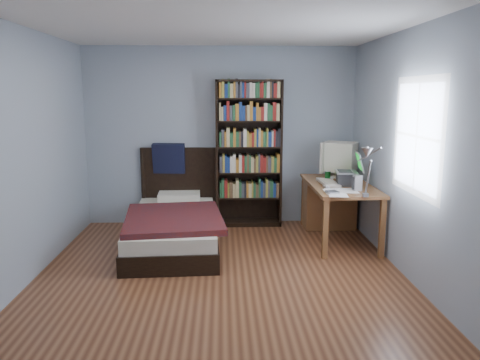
% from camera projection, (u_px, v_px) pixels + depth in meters
% --- Properties ---
extents(room, '(4.20, 4.24, 2.50)m').
position_uv_depth(room, '(223.00, 156.00, 4.57)').
color(room, '#552B19').
rests_on(room, ground).
extents(desk, '(0.75, 1.52, 0.73)m').
position_uv_depth(desk, '(331.00, 201.00, 6.37)').
color(desk, brown).
rests_on(desk, floor).
extents(crt_monitor, '(0.58, 0.53, 0.49)m').
position_uv_depth(crt_monitor, '(339.00, 157.00, 6.31)').
color(crt_monitor, beige).
rests_on(crt_monitor, desk).
extents(laptop, '(0.37, 0.37, 0.41)m').
position_uv_depth(laptop, '(348.00, 176.00, 5.81)').
color(laptop, '#2D2D30').
rests_on(laptop, desk).
extents(desk_lamp, '(0.23, 0.51, 0.60)m').
position_uv_depth(desk_lamp, '(367.00, 158.00, 4.72)').
color(desk_lamp, '#99999E').
rests_on(desk_lamp, desk).
extents(keyboard, '(0.21, 0.50, 0.05)m').
position_uv_depth(keyboard, '(328.00, 183.00, 5.89)').
color(keyboard, '#B3A895').
rests_on(keyboard, desk).
extents(speaker, '(0.10, 0.10, 0.18)m').
position_uv_depth(speaker, '(357.00, 183.00, 5.48)').
color(speaker, gray).
rests_on(speaker, desk).
extents(soda_can, '(0.07, 0.07, 0.13)m').
position_uv_depth(soda_can, '(328.00, 176.00, 6.07)').
color(soda_can, '#073511').
rests_on(soda_can, desk).
extents(mouse, '(0.06, 0.11, 0.04)m').
position_uv_depth(mouse, '(331.00, 178.00, 6.20)').
color(mouse, silver).
rests_on(mouse, desk).
extents(phone_silver, '(0.07, 0.12, 0.02)m').
position_uv_depth(phone_silver, '(326.00, 187.00, 5.64)').
color(phone_silver, '#B7B6BB').
rests_on(phone_silver, desk).
extents(phone_grey, '(0.06, 0.10, 0.02)m').
position_uv_depth(phone_grey, '(329.00, 192.00, 5.38)').
color(phone_grey, gray).
rests_on(phone_grey, desk).
extents(external_drive, '(0.15, 0.15, 0.03)m').
position_uv_depth(external_drive, '(332.00, 192.00, 5.32)').
color(external_drive, gray).
rests_on(external_drive, desk).
extents(bookshelf, '(0.92, 0.30, 2.04)m').
position_uv_depth(bookshelf, '(249.00, 154.00, 6.53)').
color(bookshelf, black).
rests_on(bookshelf, floor).
extents(bed, '(1.26, 2.15, 1.16)m').
position_uv_depth(bed, '(174.00, 223.00, 5.84)').
color(bed, black).
rests_on(bed, floor).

